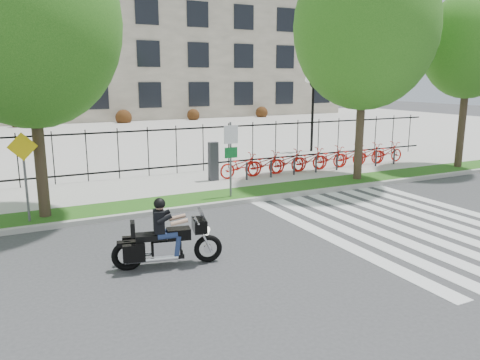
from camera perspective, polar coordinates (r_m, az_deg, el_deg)
name	(u,v)px	position (r m, az deg, el deg)	size (l,w,h in m)	color
ground	(257,252)	(11.27, 2.06, -8.77)	(120.00, 120.00, 0.00)	#38383A
curb	(194,207)	(14.79, -5.58, -3.36)	(60.00, 0.20, 0.15)	#A9A89F
grass_verge	(185,201)	(15.56, -6.71, -2.59)	(60.00, 1.50, 0.15)	#265615
sidewalk	(162,186)	(17.86, -9.46, -0.73)	(60.00, 3.50, 0.15)	#A5A29A
plaza	(87,136)	(34.82, -18.14, 5.08)	(80.00, 34.00, 0.10)	#A5A29A
crosswalk_stripes	(406,224)	(14.11, 19.60, -5.09)	(5.70, 8.00, 0.01)	silver
iron_fence	(148,152)	(19.32, -11.13, 3.43)	(30.00, 0.06, 2.00)	black
office_building	(49,20)	(54.69, -22.23, 17.62)	(60.00, 21.90, 20.15)	gray
lamp_post_right	(313,94)	(26.03, 8.91, 10.28)	(1.06, 0.70, 4.25)	black
street_tree_1	(28,22)	(14.26, -24.47, 17.09)	(4.93, 4.93, 8.20)	#382A1E
street_tree_2	(365,27)	(18.86, 15.03, 17.56)	(5.35, 5.35, 8.85)	#382A1E
street_tree_3	(470,45)	(23.04, 26.21, 14.51)	(3.96, 3.96, 7.58)	#382A1E
bike_share_station	(318,158)	(20.64, 9.54, 2.60)	(10.00, 0.86, 1.50)	#2D2D33
sign_pole_regulatory	(231,150)	(15.45, -1.13, 3.69)	(0.50, 0.09, 2.50)	#59595B
sign_pole_warning	(24,165)	(13.99, -24.82, 1.66)	(0.78, 0.09, 2.49)	#59595B
motorcycle_rider	(167,239)	(10.39, -8.88, -7.11)	(2.39, 0.98, 1.87)	black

